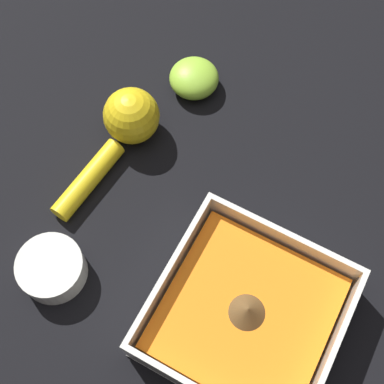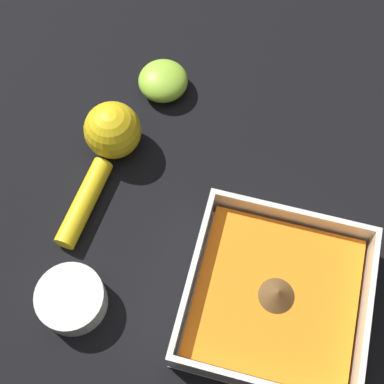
{
  "view_description": "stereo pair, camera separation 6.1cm",
  "coord_description": "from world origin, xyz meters",
  "px_view_note": "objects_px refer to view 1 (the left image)",
  "views": [
    {
      "loc": [
        0.1,
        0.05,
        0.59
      ],
      "look_at": [
        -0.12,
        -0.07,
        0.03
      ],
      "focal_mm": 50.0,
      "sensor_mm": 36.0,
      "label": 1
    },
    {
      "loc": [
        0.12,
        -0.01,
        0.59
      ],
      "look_at": [
        -0.12,
        -0.07,
        0.03
      ],
      "focal_mm": 50.0,
      "sensor_mm": 36.0,
      "label": 2
    }
  ],
  "objects_px": {
    "spice_bowl": "(52,269)",
    "lemon_half": "(194,78)",
    "lemon_squeezer": "(124,126)",
    "square_dish": "(245,316)"
  },
  "relations": [
    {
      "from": "lemon_squeezer",
      "to": "lemon_half",
      "type": "xyz_separation_m",
      "value": [
        -0.11,
        0.04,
        -0.01
      ]
    },
    {
      "from": "square_dish",
      "to": "lemon_half",
      "type": "height_order",
      "value": "square_dish"
    },
    {
      "from": "square_dish",
      "to": "lemon_half",
      "type": "distance_m",
      "value": 0.31
    },
    {
      "from": "spice_bowl",
      "to": "lemon_half",
      "type": "bearing_deg",
      "value": 176.7
    },
    {
      "from": "lemon_half",
      "to": "square_dish",
      "type": "bearing_deg",
      "value": 38.15
    },
    {
      "from": "lemon_squeezer",
      "to": "spice_bowl",
      "type": "bearing_deg",
      "value": -168.73
    },
    {
      "from": "spice_bowl",
      "to": "lemon_half",
      "type": "distance_m",
      "value": 0.3
    },
    {
      "from": "spice_bowl",
      "to": "lemon_half",
      "type": "relative_size",
      "value": 1.14
    },
    {
      "from": "spice_bowl",
      "to": "square_dish",
      "type": "bearing_deg",
      "value": 104.28
    },
    {
      "from": "lemon_squeezer",
      "to": "lemon_half",
      "type": "height_order",
      "value": "lemon_squeezer"
    }
  ]
}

